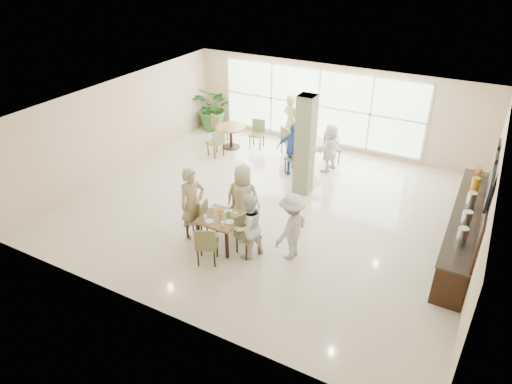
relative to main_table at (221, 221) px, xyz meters
The scene contains 23 objects.
ground 2.18m from the main_table, 83.28° to the left, with size 10.00×10.00×0.00m, color beige.
room_shell 2.33m from the main_table, 83.28° to the left, with size 10.00×10.00×10.00m.
window_bank 6.57m from the main_table, 92.25° to the left, with size 7.00×0.04×7.00m.
column 3.41m from the main_table, 78.85° to the left, with size 0.45×0.45×2.80m, color #6C7853.
main_table is the anchor object (origin of this frame).
round_table_left 5.65m from the main_table, 118.90° to the left, with size 1.02×1.02×0.75m.
round_table_right 5.00m from the main_table, 90.03° to the left, with size 1.08×1.08×0.75m.
chairs_main_table 0.18m from the main_table, 55.66° to the left, with size 1.98×1.99×0.95m.
chairs_table_left 5.63m from the main_table, 118.93° to the left, with size 2.00×1.80×0.95m.
chairs_table_right 5.03m from the main_table, 90.46° to the left, with size 2.06×1.82×0.95m.
tabletop_clutter 0.16m from the main_table, 53.96° to the right, with size 0.73×0.75×0.21m.
buffet_counter 5.57m from the main_table, 27.48° to the left, with size 0.64×4.70×1.95m.
wall_tv 5.59m from the main_table, 15.78° to the left, with size 0.06×1.00×0.58m.
framed_art_a 6.14m from the main_table, 30.56° to the left, with size 0.05×0.55×0.70m.
framed_art_b 6.58m from the main_table, 36.67° to the left, with size 0.05×0.55×0.70m.
potted_plant 7.34m from the main_table, 124.26° to the left, with size 1.48×1.48×1.64m, color #2A5F26.
teen_left 0.81m from the main_table, behind, with size 0.65×0.43×1.79m, color tan.
teen_far 0.88m from the main_table, 83.72° to the left, with size 0.83×0.46×1.71m, color tan.
teen_right 0.76m from the main_table, ahead, with size 0.76×0.59×1.56m, color white.
teen_standing 1.65m from the main_table, 12.42° to the left, with size 1.02×0.59×1.58m, color #AEAEB1.
adult_a 4.17m from the main_table, 91.47° to the left, with size 0.93×0.53×1.59m, color #3D5CB7.
adult_b 4.96m from the main_table, 80.53° to the left, with size 1.38×0.60×1.49m, color white.
adult_standing 5.98m from the main_table, 99.20° to the left, with size 0.67×0.44×1.85m, color tan.
Camera 1 is at (4.62, -9.38, 6.34)m, focal length 32.00 mm.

